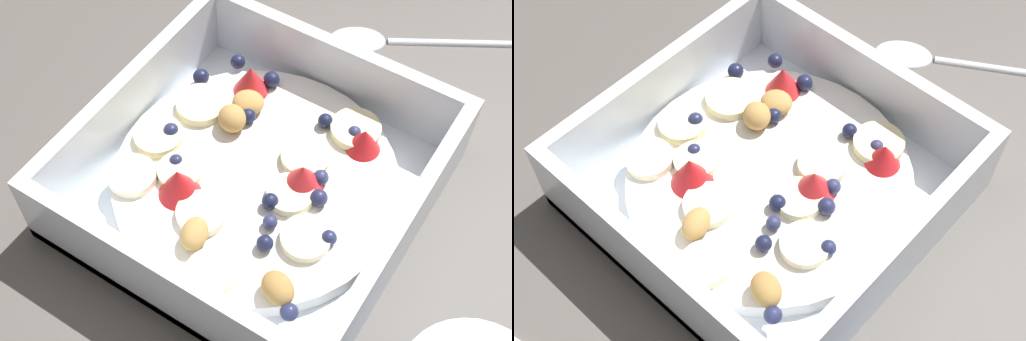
{
  "view_description": "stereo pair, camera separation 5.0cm",
  "coord_description": "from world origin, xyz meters",
  "views": [
    {
      "loc": [
        0.23,
        0.17,
        0.44
      ],
      "look_at": [
        -0.01,
        0.01,
        0.03
      ],
      "focal_mm": 50.92,
      "sensor_mm": 36.0,
      "label": 1
    },
    {
      "loc": [
        0.2,
        0.21,
        0.44
      ],
      "look_at": [
        -0.01,
        0.01,
        0.03
      ],
      "focal_mm": 50.92,
      "sensor_mm": 36.0,
      "label": 2
    }
  ],
  "objects": [
    {
      "name": "ground_plane",
      "position": [
        0.0,
        0.0,
        0.0
      ],
      "size": [
        2.4,
        2.4,
        0.0
      ],
      "primitive_type": "plane",
      "color": "#56514C"
    },
    {
      "name": "spoon",
      "position": [
        -0.2,
        0.02,
        0.0
      ],
      "size": [
        0.11,
        0.16,
        0.01
      ],
      "color": "silver",
      "rests_on": "ground"
    },
    {
      "name": "fruit_bowl",
      "position": [
        -0.01,
        0.01,
        0.02
      ],
      "size": [
        0.22,
        0.22,
        0.06
      ],
      "color": "white",
      "rests_on": "ground"
    }
  ]
}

